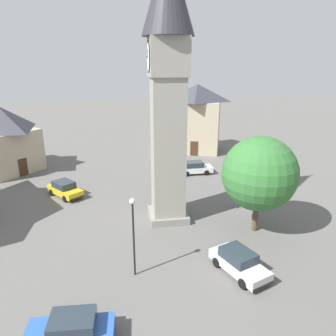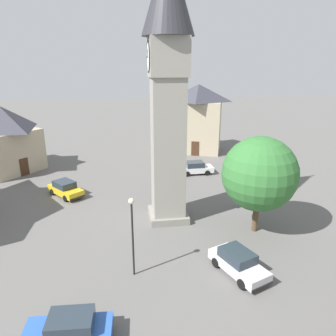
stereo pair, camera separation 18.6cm
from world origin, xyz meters
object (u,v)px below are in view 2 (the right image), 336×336
at_px(car_blue_kerb, 238,263).
at_px(building_corner_back, 4,138).
at_px(car_white_side, 65,189).
at_px(clock_tower, 168,70).
at_px(car_silver_kerb, 69,330).
at_px(tree, 259,174).
at_px(building_terrace_right, 198,118).
at_px(pedestrian, 238,198).
at_px(lamp_post, 132,225).
at_px(car_red_corner, 195,168).

bearing_deg(car_blue_kerb, building_corner_back, 41.42).
bearing_deg(car_white_side, clock_tower, -123.79).
bearing_deg(car_silver_kerb, tree, -55.58).
bearing_deg(building_corner_back, building_terrace_right, -77.72).
distance_m(pedestrian, building_terrace_right, 20.65).
height_order(car_silver_kerb, lamp_post, lamp_post).
relative_size(clock_tower, building_corner_back, 2.11).
bearing_deg(building_corner_back, lamp_post, -147.75).
height_order(car_blue_kerb, car_white_side, same).
bearing_deg(clock_tower, building_terrace_right, -19.82).
xyz_separation_m(clock_tower, tree, (-3.13, -6.51, -7.47)).
bearing_deg(clock_tower, building_corner_back, 48.54).
distance_m(tree, building_corner_back, 30.81).
xyz_separation_m(tree, building_corner_back, (18.88, 24.34, -0.67)).
height_order(car_red_corner, building_terrace_right, building_terrace_right).
xyz_separation_m(car_blue_kerb, car_red_corner, (19.12, -1.73, 0.00)).
distance_m(building_terrace_right, building_corner_back, 26.11).
bearing_deg(car_silver_kerb, pedestrian, -45.06).
relative_size(car_blue_kerb, car_red_corner, 1.07).
bearing_deg(car_silver_kerb, car_white_side, 9.08).
bearing_deg(pedestrian, car_silver_kerb, 134.94).
bearing_deg(clock_tower, car_silver_kerb, 151.58).
bearing_deg(building_corner_back, pedestrian, -120.97).
xyz_separation_m(clock_tower, building_terrace_right, (21.29, -7.67, -7.21)).
bearing_deg(building_terrace_right, car_blue_kerb, 171.48).
height_order(pedestrian, building_corner_back, building_corner_back).
bearing_deg(car_blue_kerb, tree, -32.94).
xyz_separation_m(car_blue_kerb, building_corner_back, (23.90, 21.09, 3.35)).
height_order(pedestrian, lamp_post, lamp_post).
xyz_separation_m(pedestrian, tree, (-4.20, 0.12, 3.77)).
distance_m(tree, lamp_post, 10.72).
bearing_deg(building_corner_back, clock_tower, -131.46).
bearing_deg(lamp_post, building_corner_back, 32.25).
distance_m(car_silver_kerb, car_white_side, 18.65).
xyz_separation_m(clock_tower, pedestrian, (1.07, -6.64, -11.24)).
height_order(pedestrian, building_terrace_right, building_terrace_right).
distance_m(car_blue_kerb, car_silver_kerb, 10.55).
bearing_deg(lamp_post, car_blue_kerb, -97.22).
height_order(clock_tower, building_corner_back, clock_tower).
bearing_deg(clock_tower, car_blue_kerb, -158.20).
xyz_separation_m(pedestrian, lamp_post, (-8.40, 9.90, 2.48)).
relative_size(car_white_side, tree, 0.56).
bearing_deg(tree, car_red_corner, 6.15).
relative_size(pedestrian, building_corner_back, 0.17).
bearing_deg(clock_tower, car_red_corner, -24.49).
xyz_separation_m(car_silver_kerb, tree, (8.94, -13.05, 4.02)).
xyz_separation_m(car_silver_kerb, car_white_side, (18.41, 2.94, 0.00)).
bearing_deg(building_corner_back, car_white_side, -138.41).
bearing_deg(building_terrace_right, lamp_post, 159.08).
bearing_deg(car_red_corner, lamp_post, 155.69).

